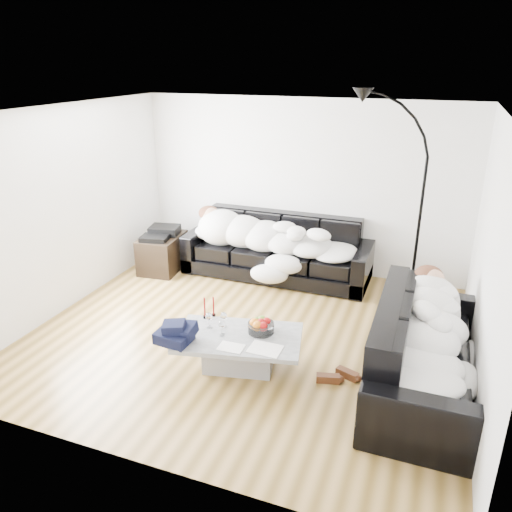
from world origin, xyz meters
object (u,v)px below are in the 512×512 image
(coffee_table, at_px, (239,351))
(fruit_bowl, at_px, (261,325))
(sleeper_back, at_px, (276,236))
(candle_right, at_px, (213,307))
(sofa_back, at_px, (277,247))
(av_cabinet, at_px, (163,253))
(sofa_right, at_px, (425,348))
(stereo, at_px, (161,232))
(wine_glass_a, at_px, (224,320))
(wine_glass_b, at_px, (209,320))
(shoes, at_px, (337,376))
(wine_glass_c, at_px, (222,328))
(sleeper_right, at_px, (428,330))
(floor_lamp, at_px, (420,218))
(candle_left, at_px, (205,308))

(coffee_table, distance_m, fruit_bowl, 0.37)
(sleeper_back, relative_size, candle_right, 10.09)
(sofa_back, relative_size, coffee_table, 2.12)
(fruit_bowl, xyz_separation_m, av_cabinet, (-2.33, 1.91, -0.19))
(sofa_right, height_order, sleeper_back, sofa_right)
(stereo, bearing_deg, wine_glass_a, -57.49)
(coffee_table, distance_m, wine_glass_b, 0.46)
(sofa_back, xyz_separation_m, shoes, (1.44, -2.33, -0.41))
(sofa_back, bearing_deg, wine_glass_c, -84.81)
(wine_glass_c, bearing_deg, sofa_right, 10.43)
(coffee_table, relative_size, fruit_bowl, 4.64)
(wine_glass_b, height_order, candle_right, candle_right)
(sleeper_right, xyz_separation_m, candle_right, (-2.29, -0.01, -0.16))
(sleeper_back, relative_size, stereo, 5.36)
(wine_glass_a, bearing_deg, stereo, 134.54)
(coffee_table, height_order, floor_lamp, floor_lamp)
(sofa_right, xyz_separation_m, coffee_table, (-1.86, -0.32, -0.26))
(wine_glass_c, bearing_deg, sleeper_back, 95.29)
(sofa_back, relative_size, sleeper_back, 1.18)
(coffee_table, bearing_deg, sleeper_right, 9.80)
(shoes, bearing_deg, candle_left, 173.70)
(wine_glass_c, relative_size, shoes, 0.43)
(candle_left, distance_m, candle_right, 0.11)
(sofa_back, xyz_separation_m, sleeper_right, (2.25, -2.14, 0.20))
(sofa_right, distance_m, av_cabinet, 4.37)
(sleeper_right, distance_m, candle_right, 2.30)
(fruit_bowl, height_order, candle_left, candle_left)
(stereo, bearing_deg, shoes, -43.23)
(wine_glass_c, relative_size, stereo, 0.39)
(wine_glass_b, height_order, floor_lamp, floor_lamp)
(candle_right, xyz_separation_m, av_cabinet, (-1.71, 1.76, -0.22))
(wine_glass_c, bearing_deg, wine_glass_a, 107.76)
(fruit_bowl, distance_m, wine_glass_c, 0.42)
(wine_glass_a, height_order, shoes, wine_glass_a)
(sofa_back, distance_m, av_cabinet, 1.80)
(wine_glass_c, distance_m, candle_left, 0.44)
(sleeper_back, distance_m, floor_lamp, 2.09)
(wine_glass_a, height_order, floor_lamp, floor_lamp)
(coffee_table, height_order, stereo, stereo)
(fruit_bowl, relative_size, wine_glass_a, 1.62)
(coffee_table, xyz_separation_m, candle_left, (-0.50, 0.23, 0.32))
(candle_left, bearing_deg, shoes, -3.33)
(wine_glass_c, xyz_separation_m, shoes, (1.21, 0.19, -0.42))
(sleeper_back, relative_size, wine_glass_b, 13.42)
(wine_glass_a, xyz_separation_m, stereo, (-1.92, 1.95, 0.15))
(sofa_right, distance_m, shoes, 0.93)
(sofa_right, relative_size, wine_glass_b, 12.77)
(sleeper_back, xyz_separation_m, coffee_table, (0.40, -2.41, -0.46))
(shoes, relative_size, stereo, 0.92)
(wine_glass_b, bearing_deg, floor_lamp, 47.58)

